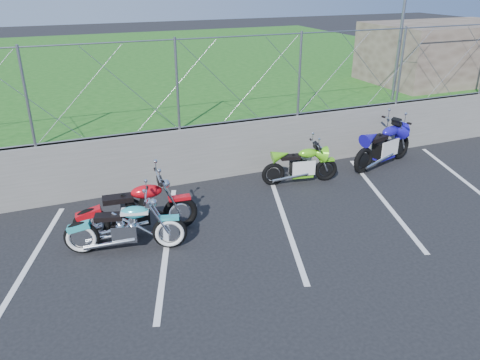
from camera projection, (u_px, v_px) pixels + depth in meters
name	position (u px, v px, depth m)	size (l,w,h in m)	color
ground	(182.00, 272.00, 7.69)	(90.00, 90.00, 0.00)	black
retaining_wall	(138.00, 163.00, 10.40)	(30.00, 0.22, 1.30)	#60605C
grass_field	(90.00, 79.00, 18.87)	(30.00, 20.00, 1.30)	#1D5316
stone_building	(446.00, 52.00, 15.12)	(5.00, 3.00, 1.80)	brown
chain_link_fence	(131.00, 89.00, 9.73)	(28.00, 0.03, 2.00)	gray
sign_pole	(399.00, 44.00, 12.38)	(0.08, 0.08, 3.00)	gray
parking_lines	(228.00, 230.00, 8.96)	(18.29, 4.31, 0.01)	silver
cruiser_turquoise	(127.00, 229.00, 8.13)	(2.08, 0.77, 1.06)	black
naked_orange	(138.00, 211.00, 8.61)	(2.29, 0.78, 1.14)	black
sportbike_green	(301.00, 166.00, 10.83)	(1.82, 0.65, 0.95)	black
sportbike_blue	(384.00, 147.00, 11.81)	(2.15, 0.86, 1.14)	black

